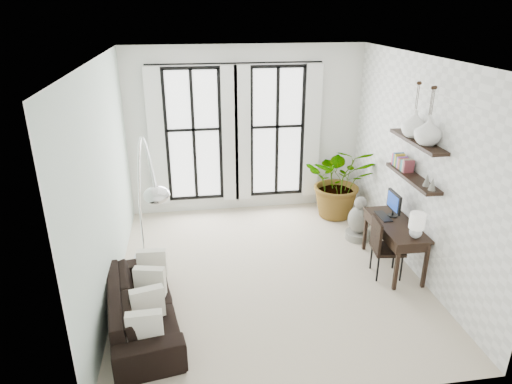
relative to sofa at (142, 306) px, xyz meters
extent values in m
plane|color=beige|center=(1.80, 0.99, -0.30)|extent=(5.00, 5.00, 0.00)
plane|color=white|center=(1.80, 0.99, 2.90)|extent=(5.00, 5.00, 0.00)
plane|color=silver|center=(-0.45, 0.99, 1.30)|extent=(0.00, 5.00, 5.00)
plane|color=white|center=(4.05, 0.99, 1.30)|extent=(0.00, 5.00, 5.00)
plane|color=white|center=(1.80, 3.49, 1.30)|extent=(4.50, 0.00, 4.50)
cube|color=white|center=(0.80, 3.46, 1.25)|extent=(1.00, 0.02, 2.50)
cube|color=white|center=(0.12, 3.36, 1.25)|extent=(0.30, 0.04, 2.60)
cube|color=white|center=(1.48, 3.36, 1.25)|extent=(0.30, 0.04, 2.60)
cube|color=white|center=(2.40, 3.46, 1.25)|extent=(1.00, 0.02, 2.50)
cube|color=white|center=(1.72, 3.36, 1.25)|extent=(0.30, 0.04, 2.60)
cube|color=white|center=(3.08, 3.36, 1.25)|extent=(0.30, 0.04, 2.60)
cylinder|color=black|center=(1.60, 3.37, 2.58)|extent=(3.20, 0.03, 0.03)
cube|color=black|center=(3.91, 0.86, 1.20)|extent=(0.25, 1.30, 0.05)
cube|color=black|center=(3.91, 0.86, 1.75)|extent=(0.25, 1.30, 0.05)
cube|color=#E13868|center=(3.91, 1.41, 1.32)|extent=(0.16, 0.04, 0.18)
cube|color=#326AB1|center=(3.91, 1.36, 1.32)|extent=(0.16, 0.04, 0.18)
cube|color=gold|center=(3.91, 1.32, 1.32)|extent=(0.16, 0.04, 0.18)
cube|color=#2F8E47|center=(3.91, 1.27, 1.32)|extent=(0.16, 0.04, 0.18)
cube|color=#A855C7|center=(3.91, 1.23, 1.32)|extent=(0.16, 0.04, 0.18)
cube|color=#CF672E|center=(3.91, 1.18, 1.32)|extent=(0.16, 0.04, 0.18)
cube|color=#4D4D4D|center=(3.91, 1.14, 1.32)|extent=(0.16, 0.04, 0.18)
cube|color=teal|center=(3.91, 1.09, 1.32)|extent=(0.16, 0.04, 0.18)
cube|color=#C6A88D|center=(3.91, 1.05, 1.32)|extent=(0.16, 0.04, 0.18)
cube|color=brown|center=(3.91, 1.00, 1.32)|extent=(0.16, 0.04, 0.18)
cone|color=gray|center=(3.91, 0.46, 1.32)|extent=(0.10, 0.10, 0.18)
cone|color=gray|center=(3.91, 0.31, 1.32)|extent=(0.10, 0.10, 0.18)
imported|color=black|center=(0.00, 0.00, 0.00)|extent=(1.12, 2.14, 0.60)
cube|color=silver|center=(0.10, -0.70, 0.20)|extent=(0.40, 0.12, 0.40)
cube|color=silver|center=(0.10, -0.23, 0.20)|extent=(0.40, 0.12, 0.40)
cube|color=silver|center=(0.10, 0.23, 0.20)|extent=(0.40, 0.12, 0.40)
cube|color=silver|center=(0.10, 0.70, 0.20)|extent=(0.40, 0.12, 0.40)
imported|color=#2D7228|center=(3.52, 2.83, 0.43)|extent=(1.58, 1.46, 1.45)
cube|color=black|center=(3.75, 0.86, 0.45)|extent=(0.55, 1.30, 0.04)
cube|color=black|center=(3.73, 0.86, 0.36)|extent=(0.50, 1.24, 0.12)
cube|color=black|center=(3.53, 0.26, 0.07)|extent=(0.05, 0.05, 0.72)
cube|color=black|center=(3.97, 0.26, 0.07)|extent=(0.05, 0.05, 0.72)
cube|color=black|center=(3.53, 1.46, 0.07)|extent=(0.05, 0.05, 0.72)
cube|color=black|center=(3.97, 1.46, 0.07)|extent=(0.05, 0.05, 0.72)
cube|color=black|center=(3.80, 1.11, 0.72)|extent=(0.04, 0.42, 0.30)
cube|color=navy|center=(3.77, 1.11, 0.72)|extent=(0.00, 0.36, 0.24)
cube|color=black|center=(3.65, 1.11, 0.48)|extent=(0.15, 0.40, 0.02)
sphere|color=silver|center=(3.80, 0.36, 0.56)|extent=(0.18, 0.18, 0.18)
cylinder|color=white|center=(3.80, 0.36, 0.75)|extent=(0.22, 0.22, 0.22)
cube|color=black|center=(3.57, 0.67, 0.14)|extent=(0.49, 0.49, 0.05)
cube|color=black|center=(3.37, 0.69, 0.39)|extent=(0.09, 0.44, 0.49)
cylinder|color=black|center=(3.39, 0.49, -0.09)|extent=(0.03, 0.03, 0.41)
cylinder|color=black|center=(3.74, 0.49, -0.09)|extent=(0.03, 0.03, 0.41)
cylinder|color=black|center=(3.39, 0.85, -0.09)|extent=(0.03, 0.03, 0.41)
cylinder|color=black|center=(3.74, 0.85, -0.09)|extent=(0.03, 0.03, 0.41)
cylinder|color=silver|center=(-0.10, 1.63, -0.25)|extent=(0.35, 0.35, 0.10)
cylinder|color=silver|center=(-0.10, 1.63, 0.23)|extent=(0.03, 0.03, 0.96)
ellipsoid|color=silver|center=(0.30, 0.05, 1.49)|extent=(0.31, 0.31, 0.20)
cylinder|color=gray|center=(3.57, 1.85, -0.23)|extent=(0.44, 0.44, 0.13)
ellipsoid|color=gray|center=(3.57, 1.85, 0.08)|extent=(0.40, 0.40, 0.49)
sphere|color=gray|center=(3.57, 1.85, 0.39)|extent=(0.22, 0.22, 0.22)
imported|color=white|center=(3.91, 0.61, 1.97)|extent=(0.37, 0.37, 0.38)
imported|color=white|center=(3.91, 1.01, 1.97)|extent=(0.37, 0.37, 0.38)
camera|label=1|loc=(0.71, -4.97, 3.54)|focal=32.00mm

